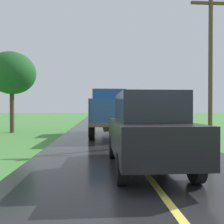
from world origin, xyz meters
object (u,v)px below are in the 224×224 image
(utility_pole_roadside, at_px, (211,63))
(roadside_tree_near_left, at_px, (12,73))
(banana_truck_near, at_px, (110,111))
(following_car, at_px, (146,130))

(utility_pole_roadside, height_order, roadside_tree_near_left, utility_pole_roadside)
(utility_pole_roadside, bearing_deg, roadside_tree_near_left, 155.63)
(banana_truck_near, relative_size, utility_pole_roadside, 0.81)
(banana_truck_near, xyz_separation_m, utility_pole_roadside, (4.76, -3.30, 2.39))
(banana_truck_near, height_order, following_car, banana_truck_near)
(banana_truck_near, distance_m, roadside_tree_near_left, 7.29)
(roadside_tree_near_left, xyz_separation_m, following_car, (7.06, -10.20, -2.97))
(utility_pole_roadside, xyz_separation_m, following_car, (-4.27, -5.07, -2.80))
(banana_truck_near, relative_size, following_car, 1.42)
(banana_truck_near, bearing_deg, roadside_tree_near_left, 164.40)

